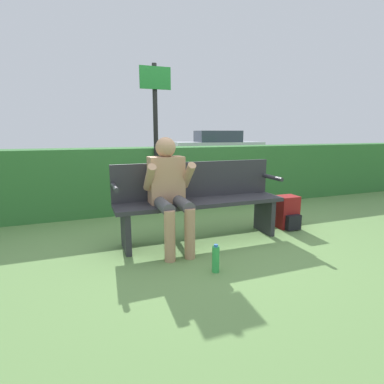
{
  "coord_description": "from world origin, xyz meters",
  "views": [
    {
      "loc": [
        -1.29,
        -3.15,
        1.27
      ],
      "look_at": [
        -0.15,
        -0.1,
        0.62
      ],
      "focal_mm": 28.0,
      "sensor_mm": 36.0,
      "label": 1
    }
  ],
  "objects_px": {
    "park_bench": "(199,199)",
    "backpack": "(287,213)",
    "signpost": "(156,127)",
    "parked_car": "(217,146)",
    "person_seated": "(169,187)",
    "water_bottle": "(216,259)"
  },
  "relations": [
    {
      "from": "person_seated",
      "to": "backpack",
      "type": "distance_m",
      "value": 1.75
    },
    {
      "from": "park_bench",
      "to": "parked_car",
      "type": "relative_size",
      "value": 0.46
    },
    {
      "from": "park_bench",
      "to": "backpack",
      "type": "xyz_separation_m",
      "value": [
        1.28,
        -0.02,
        -0.29
      ]
    },
    {
      "from": "signpost",
      "to": "parked_car",
      "type": "xyz_separation_m",
      "value": [
        5.13,
        8.69,
        -0.71
      ]
    },
    {
      "from": "backpack",
      "to": "water_bottle",
      "type": "bearing_deg",
      "value": -149.42
    },
    {
      "from": "person_seated",
      "to": "water_bottle",
      "type": "distance_m",
      "value": 0.95
    },
    {
      "from": "signpost",
      "to": "backpack",
      "type": "bearing_deg",
      "value": -42.01
    },
    {
      "from": "signpost",
      "to": "person_seated",
      "type": "bearing_deg",
      "value": -98.65
    },
    {
      "from": "person_seated",
      "to": "water_bottle",
      "type": "bearing_deg",
      "value": -73.33
    },
    {
      "from": "park_bench",
      "to": "signpost",
      "type": "xyz_separation_m",
      "value": [
        -0.19,
        1.3,
        0.85
      ]
    },
    {
      "from": "backpack",
      "to": "person_seated",
      "type": "bearing_deg",
      "value": -175.72
    },
    {
      "from": "person_seated",
      "to": "parked_car",
      "type": "height_order",
      "value": "parked_car"
    },
    {
      "from": "signpost",
      "to": "parked_car",
      "type": "relative_size",
      "value": 0.52
    },
    {
      "from": "park_bench",
      "to": "parked_car",
      "type": "xyz_separation_m",
      "value": [
        4.95,
        9.99,
        0.14
      ]
    },
    {
      "from": "person_seated",
      "to": "signpost",
      "type": "height_order",
      "value": "signpost"
    },
    {
      "from": "park_bench",
      "to": "person_seated",
      "type": "distance_m",
      "value": 0.47
    },
    {
      "from": "park_bench",
      "to": "person_seated",
      "type": "bearing_deg",
      "value": -160.64
    },
    {
      "from": "backpack",
      "to": "water_bottle",
      "type": "height_order",
      "value": "backpack"
    },
    {
      "from": "park_bench",
      "to": "water_bottle",
      "type": "bearing_deg",
      "value": -101.81
    },
    {
      "from": "backpack",
      "to": "signpost",
      "type": "distance_m",
      "value": 2.28
    },
    {
      "from": "water_bottle",
      "to": "signpost",
      "type": "distance_m",
      "value": 2.5
    },
    {
      "from": "park_bench",
      "to": "backpack",
      "type": "relative_size",
      "value": 4.62
    }
  ]
}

